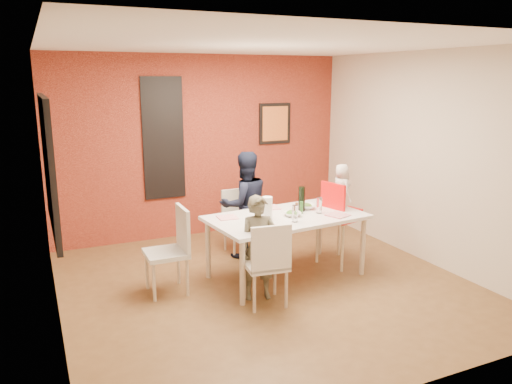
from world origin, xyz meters
name	(u,v)px	position (x,y,z in m)	size (l,w,h in m)	color
ground	(267,285)	(0.00, 0.00, 0.00)	(4.50, 4.50, 0.00)	brown
ceiling	(268,44)	(0.00, 0.00, 2.70)	(4.50, 4.50, 0.02)	white
wall_back	(202,146)	(0.00, 2.25, 1.35)	(4.50, 0.02, 2.70)	beige
wall_front	(406,224)	(0.00, -2.25, 1.35)	(4.50, 0.02, 2.70)	beige
wall_left	(48,190)	(-2.25, 0.00, 1.35)	(0.02, 4.50, 2.70)	beige
wall_right	(424,158)	(2.25, 0.00, 1.35)	(0.02, 4.50, 2.70)	beige
brick_accent_wall	(203,146)	(0.00, 2.23, 1.35)	(4.50, 0.02, 2.70)	maroon
picture_window_frame	(49,165)	(-2.22, 0.20, 1.55)	(0.05, 1.70, 1.30)	black
picture_window_pane	(50,165)	(-2.21, 0.20, 1.55)	(0.02, 1.55, 1.15)	black
glassblock_strip	(163,139)	(-0.60, 2.21, 1.50)	(0.55, 0.03, 1.70)	silver
glassblock_surround	(163,139)	(-0.60, 2.21, 1.50)	(0.60, 0.03, 1.76)	black
art_print_frame	(275,124)	(1.20, 2.21, 1.65)	(0.54, 0.03, 0.64)	black
art_print_canvas	(275,124)	(1.20, 2.19, 1.65)	(0.44, 0.01, 0.54)	orange
dining_table	(286,221)	(0.33, 0.15, 0.69)	(1.92, 1.19, 0.76)	white
chair_near	(268,260)	(-0.24, -0.51, 0.51)	(0.47, 0.47, 0.92)	silver
chair_far	(238,217)	(0.16, 1.24, 0.48)	(0.41, 0.41, 0.86)	silver
chair_left	(173,245)	(-1.02, 0.28, 0.54)	(0.45, 0.45, 0.97)	silver
high_chair	(339,215)	(1.13, 0.23, 0.65)	(0.56, 0.56, 1.09)	red
child_near	(259,248)	(-0.23, -0.27, 0.57)	(0.42, 0.27, 1.15)	brown
child_far	(245,205)	(0.16, 1.01, 0.71)	(0.69, 0.54, 1.43)	black
toddler	(341,190)	(1.16, 0.24, 0.98)	(0.33, 0.21, 0.67)	beige
plate_near_left	(269,228)	(-0.08, -0.23, 0.77)	(0.21, 0.21, 0.01)	silver
plate_far_mid	(269,208)	(0.30, 0.55, 0.77)	(0.24, 0.24, 0.01)	white
plate_near_right	(338,215)	(0.88, -0.11, 0.77)	(0.23, 0.23, 0.01)	silver
plate_far_left	(227,217)	(-0.35, 0.35, 0.77)	(0.22, 0.22, 0.01)	white
salad_bowl_a	(292,214)	(0.38, 0.11, 0.79)	(0.20, 0.20, 0.05)	white
salad_bowl_b	(306,207)	(0.70, 0.33, 0.79)	(0.23, 0.23, 0.06)	white
wine_bottle	(302,199)	(0.60, 0.26, 0.92)	(0.08, 0.08, 0.31)	black
wine_glass_a	(295,214)	(0.29, -0.12, 0.86)	(0.07, 0.07, 0.19)	silver
wine_glass_b	(319,205)	(0.74, 0.08, 0.86)	(0.07, 0.07, 0.20)	white
paper_towel_roll	(267,208)	(0.05, 0.11, 0.89)	(0.12, 0.12, 0.26)	white
condiment_red	(296,210)	(0.44, 0.13, 0.82)	(0.03, 0.03, 0.12)	red
condiment_green	(301,208)	(0.54, 0.16, 0.84)	(0.04, 0.04, 0.15)	#2A6F25
condiment_brown	(296,208)	(0.48, 0.17, 0.83)	(0.04, 0.04, 0.14)	brown
sippy_cup	(330,203)	(1.01, 0.26, 0.81)	(0.06, 0.06, 0.10)	#D26017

